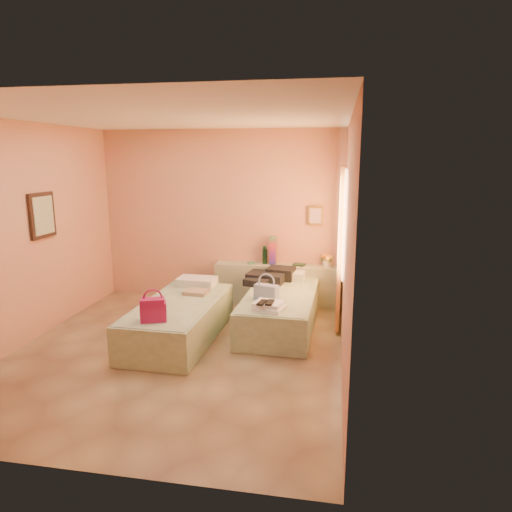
# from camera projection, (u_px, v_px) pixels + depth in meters

# --- Properties ---
(ground) EXTENTS (4.50, 4.50, 0.00)m
(ground) POSITION_uv_depth(u_px,v_px,m) (178.00, 351.00, 5.66)
(ground) COLOR #9E8C5E
(ground) RESTS_ON ground
(room_walls) EXTENTS (4.02, 4.51, 2.81)m
(room_walls) POSITION_uv_depth(u_px,v_px,m) (203.00, 203.00, 5.79)
(room_walls) COLOR tan
(room_walls) RESTS_ON ground
(headboard_ledge) EXTENTS (2.05, 0.30, 0.65)m
(headboard_ledge) POSITION_uv_depth(u_px,v_px,m) (278.00, 284.00, 7.45)
(headboard_ledge) COLOR #9BA285
(headboard_ledge) RESTS_ON ground
(bed_left) EXTENTS (0.95, 2.02, 0.50)m
(bed_left) POSITION_uv_depth(u_px,v_px,m) (179.00, 320.00, 6.01)
(bed_left) COLOR #B1C59F
(bed_left) RESTS_ON ground
(bed_right) EXTENTS (0.95, 2.02, 0.50)m
(bed_right) POSITION_uv_depth(u_px,v_px,m) (280.00, 310.00, 6.42)
(bed_right) COLOR #B1C59F
(bed_right) RESTS_ON ground
(water_bottle) EXTENTS (0.09, 0.09, 0.28)m
(water_bottle) POSITION_uv_depth(u_px,v_px,m) (265.00, 255.00, 7.42)
(water_bottle) COLOR #133520
(water_bottle) RESTS_ON headboard_ledge
(rainbow_box) EXTENTS (0.10, 0.10, 0.45)m
(rainbow_box) POSITION_uv_depth(u_px,v_px,m) (273.00, 251.00, 7.37)
(rainbow_box) COLOR #A91454
(rainbow_box) RESTS_ON headboard_ledge
(small_dish) EXTENTS (0.14, 0.14, 0.03)m
(small_dish) POSITION_uv_depth(u_px,v_px,m) (251.00, 263.00, 7.44)
(small_dish) COLOR #4B8969
(small_dish) RESTS_ON headboard_ledge
(green_book) EXTENTS (0.21, 0.18, 0.03)m
(green_book) POSITION_uv_depth(u_px,v_px,m) (299.00, 265.00, 7.33)
(green_book) COLOR #22402D
(green_book) RESTS_ON headboard_ledge
(flower_vase) EXTENTS (0.25, 0.25, 0.26)m
(flower_vase) POSITION_uv_depth(u_px,v_px,m) (326.00, 259.00, 7.22)
(flower_vase) COLOR beige
(flower_vase) RESTS_ON headboard_ledge
(magenta_handbag) EXTENTS (0.33, 0.25, 0.28)m
(magenta_handbag) POSITION_uv_depth(u_px,v_px,m) (153.00, 310.00, 5.25)
(magenta_handbag) COLOR #A91454
(magenta_handbag) RESTS_ON bed_left
(khaki_garment) EXTENTS (0.34, 0.28, 0.05)m
(khaki_garment) POSITION_uv_depth(u_px,v_px,m) (196.00, 292.00, 6.31)
(khaki_garment) COLOR tan
(khaki_garment) RESTS_ON bed_left
(clothes_pile) EXTENTS (0.69, 0.69, 0.18)m
(clothes_pile) POSITION_uv_depth(u_px,v_px,m) (270.00, 276.00, 6.91)
(clothes_pile) COLOR black
(clothes_pile) RESTS_ON bed_right
(blue_handbag) EXTENTS (0.34, 0.22, 0.20)m
(blue_handbag) POSITION_uv_depth(u_px,v_px,m) (266.00, 292.00, 6.05)
(blue_handbag) COLOR #3F5899
(blue_handbag) RESTS_ON bed_right
(towel_stack) EXTENTS (0.41, 0.38, 0.10)m
(towel_stack) POSITION_uv_depth(u_px,v_px,m) (270.00, 306.00, 5.64)
(towel_stack) COLOR white
(towel_stack) RESTS_ON bed_right
(sandal_pair) EXTENTS (0.19, 0.23, 0.02)m
(sandal_pair) POSITION_uv_depth(u_px,v_px,m) (266.00, 303.00, 5.59)
(sandal_pair) COLOR black
(sandal_pair) RESTS_ON towel_stack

